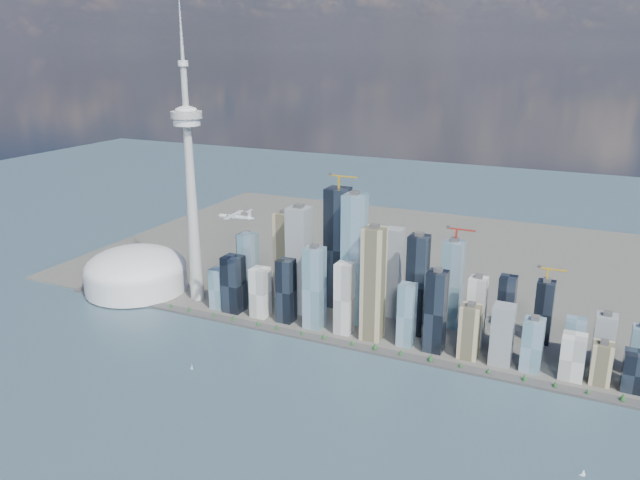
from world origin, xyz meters
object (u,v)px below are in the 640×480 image
at_px(needle_tower, 190,181).
at_px(sailboat_west, 192,367).
at_px(airplane, 236,216).
at_px(dome_stadium, 136,272).
at_px(sailboat_east, 583,474).

relative_size(needle_tower, sailboat_west, 55.53).
height_order(needle_tower, airplane, needle_tower).
bearing_deg(sailboat_west, dome_stadium, 160.87).
xyz_separation_m(airplane, sailboat_west, (-0.50, -139.06, -204.09)).
xyz_separation_m(airplane, sailboat_east, (554.48, -155.69, -204.33)).
xyz_separation_m(sailboat_west, sailboat_east, (554.97, -16.63, -0.24)).
bearing_deg(needle_tower, dome_stadium, -175.91).
relative_size(needle_tower, sailboat_east, 59.97).
height_order(dome_stadium, sailboat_east, dome_stadium).
height_order(needle_tower, sailboat_west, needle_tower).
bearing_deg(needle_tower, sailboat_east, -19.23).
distance_m(needle_tower, airplane, 180.99).
distance_m(dome_stadium, sailboat_east, 881.34).
bearing_deg(sailboat_west, sailboat_east, 16.10).
height_order(dome_stadium, sailboat_west, dome_stadium).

